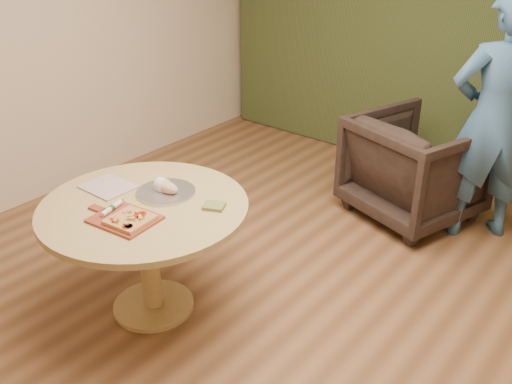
{
  "coord_description": "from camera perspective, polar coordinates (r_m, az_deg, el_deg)",
  "views": [
    {
      "loc": [
        1.78,
        -2.09,
        2.33
      ],
      "look_at": [
        -0.11,
        0.25,
        0.79
      ],
      "focal_mm": 40.0,
      "sensor_mm": 36.0,
      "label": 1
    }
  ],
  "objects": [
    {
      "name": "room_shell",
      "position": [
        2.9,
        -1.47,
        8.4
      ],
      "size": [
        5.04,
        6.04,
        2.84
      ],
      "color": "brown",
      "rests_on": "ground"
    },
    {
      "name": "pedestal_table",
      "position": [
        3.46,
        -10.98,
        -3.29
      ],
      "size": [
        1.23,
        1.23,
        0.75
      ],
      "rotation": [
        0.0,
        0.0,
        -0.09
      ],
      "color": "tan",
      "rests_on": "ground"
    },
    {
      "name": "person_standing",
      "position": [
        4.46,
        22.67,
        6.71
      ],
      "size": [
        0.81,
        0.78,
        1.86
      ],
      "primitive_type": "imported",
      "rotation": [
        0.0,
        0.0,
        3.85
      ],
      "color": "#355E85",
      "rests_on": "ground"
    },
    {
      "name": "newspaper",
      "position": [
        3.64,
        -14.54,
        0.51
      ],
      "size": [
        0.3,
        0.25,
        0.01
      ],
      "primitive_type": "cube",
      "rotation": [
        0.0,
        0.0,
        -0.01
      ],
      "color": "silver",
      "rests_on": "pedestal_table"
    },
    {
      "name": "cutlery_roll",
      "position": [
        3.33,
        -14.23,
        -1.57
      ],
      "size": [
        0.07,
        0.2,
        0.03
      ],
      "rotation": [
        0.0,
        0.0,
        0.25
      ],
      "color": "silver",
      "rests_on": "pizza_paddle"
    },
    {
      "name": "curtain",
      "position": [
        5.38,
        19.67,
        15.69
      ],
      "size": [
        4.8,
        0.14,
        2.78
      ],
      "primitive_type": "cube",
      "color": "#2B3719",
      "rests_on": "ground"
    },
    {
      "name": "flatbread_pizza",
      "position": [
        3.19,
        -12.46,
        -2.72
      ],
      "size": [
        0.24,
        0.24,
        0.04
      ],
      "rotation": [
        0.0,
        0.0,
        0.1
      ],
      "color": "#BD8949",
      "rests_on": "pizza_paddle"
    },
    {
      "name": "pizza_paddle",
      "position": [
        3.25,
        -13.12,
        -2.61
      ],
      "size": [
        0.46,
        0.31,
        0.01
      ],
      "rotation": [
        0.0,
        0.0,
        0.1
      ],
      "color": "brown",
      "rests_on": "pedestal_table"
    },
    {
      "name": "armchair",
      "position": [
        4.74,
        15.75,
        2.84
      ],
      "size": [
        1.11,
        1.08,
        0.93
      ],
      "primitive_type": "imported",
      "rotation": [
        0.0,
        0.0,
        2.83
      ],
      "color": "black",
      "rests_on": "ground"
    },
    {
      "name": "bread_roll",
      "position": [
        3.48,
        -9.12,
        0.57
      ],
      "size": [
        0.19,
        0.09,
        0.09
      ],
      "color": "tan",
      "rests_on": "serving_tray"
    },
    {
      "name": "serving_tray",
      "position": [
        3.49,
        -8.98,
        0.0
      ],
      "size": [
        0.36,
        0.36,
        0.02
      ],
      "color": "silver",
      "rests_on": "pedestal_table"
    },
    {
      "name": "green_packet",
      "position": [
        3.3,
        -4.22,
        -1.41
      ],
      "size": [
        0.15,
        0.14,
        0.02
      ],
      "primitive_type": "cube",
      "rotation": [
        0.0,
        0.0,
        0.44
      ],
      "color": "#535B29",
      "rests_on": "pedestal_table"
    }
  ]
}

